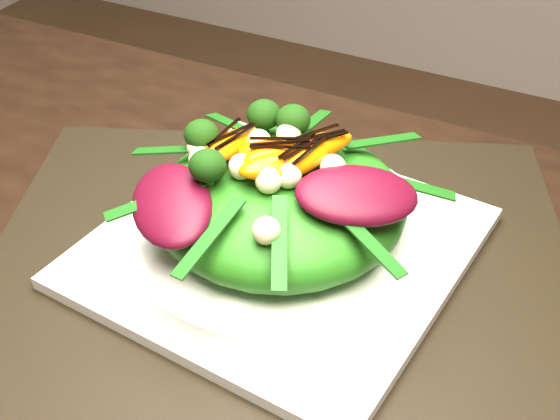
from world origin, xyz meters
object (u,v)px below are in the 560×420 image
at_px(lettuce_mound, 280,202).
at_px(salad_bowl, 280,233).
at_px(dining_table, 122,389).
at_px(orange_segment, 287,146).
at_px(placemat, 280,253).
at_px(plate_base, 280,247).

bearing_deg(lettuce_mound, salad_bowl, 75.96).
xyz_separation_m(dining_table, lettuce_mound, (0.05, 0.17, 0.08)).
bearing_deg(orange_segment, placemat, -80.51).
relative_size(dining_table, salad_bowl, 6.12).
distance_m(lettuce_mound, orange_segment, 0.05).
distance_m(placemat, lettuce_mound, 0.06).
xyz_separation_m(plate_base, salad_bowl, (0.00, 0.00, 0.02)).
distance_m(plate_base, lettuce_mound, 0.05).
height_order(salad_bowl, orange_segment, orange_segment).
xyz_separation_m(placemat, orange_segment, (-0.00, 0.02, 0.10)).
bearing_deg(salad_bowl, dining_table, -105.34).
distance_m(plate_base, salad_bowl, 0.02).
bearing_deg(dining_table, salad_bowl, 74.66).
relative_size(placemat, plate_base, 1.71).
bearing_deg(plate_base, salad_bowl, 90.00).
bearing_deg(placemat, dining_table, -105.34).
height_order(placemat, salad_bowl, salad_bowl).
distance_m(placemat, salad_bowl, 0.02).
bearing_deg(placemat, plate_base, 135.00).
bearing_deg(salad_bowl, orange_segment, 99.49).
distance_m(salad_bowl, orange_segment, 0.08).
bearing_deg(salad_bowl, plate_base, -90.00).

